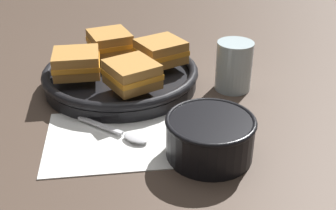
{
  "coord_description": "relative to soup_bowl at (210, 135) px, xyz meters",
  "views": [
    {
      "loc": [
        0.02,
        -0.64,
        0.39
      ],
      "look_at": [
        0.06,
        0.0,
        0.04
      ],
      "focal_mm": 45.0,
      "sensor_mm": 36.0,
      "label": 1
    }
  ],
  "objects": [
    {
      "name": "sandwich_far_left",
      "position": [
        -0.17,
        0.34,
        0.03
      ],
      "size": [
        0.11,
        0.11,
        0.05
      ],
      "rotation": [
        0.0,
        0.0,
        9.78
      ],
      "color": "#B27A38",
      "rests_on": "skillet"
    },
    {
      "name": "soup_bowl",
      "position": [
        0.0,
        0.0,
        0.0
      ],
      "size": [
        0.14,
        0.14,
        0.07
      ],
      "color": "black",
      "rests_on": "ground_plane"
    },
    {
      "name": "sandwich_near_left",
      "position": [
        -0.12,
        0.17,
        0.03
      ],
      "size": [
        0.12,
        0.12,
        0.05
      ],
      "rotation": [
        0.0,
        0.0,
        6.8
      ],
      "color": "#B27A38",
      "rests_on": "skillet"
    },
    {
      "name": "ground_plane",
      "position": [
        -0.12,
        0.1,
        -0.04
      ],
      "size": [
        4.0,
        4.0,
        0.0
      ],
      "primitive_type": "plane",
      "color": "#47382D"
    },
    {
      "name": "skillet",
      "position": [
        -0.15,
        0.26,
        -0.02
      ],
      "size": [
        0.32,
        0.32,
        0.04
      ],
      "color": "black",
      "rests_on": "ground_plane"
    },
    {
      "name": "napkin",
      "position": [
        -0.15,
        0.06,
        -0.04
      ],
      "size": [
        0.23,
        0.2,
        0.0
      ],
      "color": "white",
      "rests_on": "ground_plane"
    },
    {
      "name": "drinking_glass",
      "position": [
        0.08,
        0.23,
        0.01
      ],
      "size": [
        0.07,
        0.07,
        0.1
      ],
      "color": "silver",
      "rests_on": "ground_plane"
    },
    {
      "name": "spoon",
      "position": [
        -0.14,
        0.06,
        -0.03
      ],
      "size": [
        0.12,
        0.1,
        0.01
      ],
      "rotation": [
        0.0,
        0.0,
        -0.64
      ],
      "color": "silver",
      "rests_on": "napkin"
    },
    {
      "name": "sandwich_far_right",
      "position": [
        -0.23,
        0.23,
        0.03
      ],
      "size": [
        0.1,
        0.09,
        0.05
      ],
      "rotation": [
        0.0,
        0.0,
        11.08
      ],
      "color": "#B27A38",
      "rests_on": "skillet"
    },
    {
      "name": "sandwich_near_right",
      "position": [
        -0.06,
        0.28,
        0.03
      ],
      "size": [
        0.12,
        0.12,
        0.05
      ],
      "rotation": [
        0.0,
        0.0,
        8.36
      ],
      "color": "#B27A38",
      "rests_on": "skillet"
    }
  ]
}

